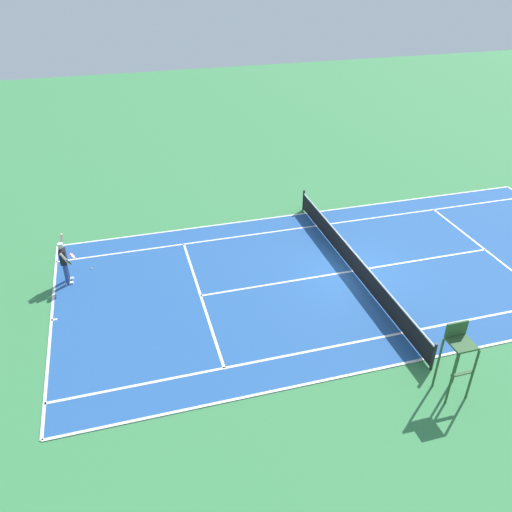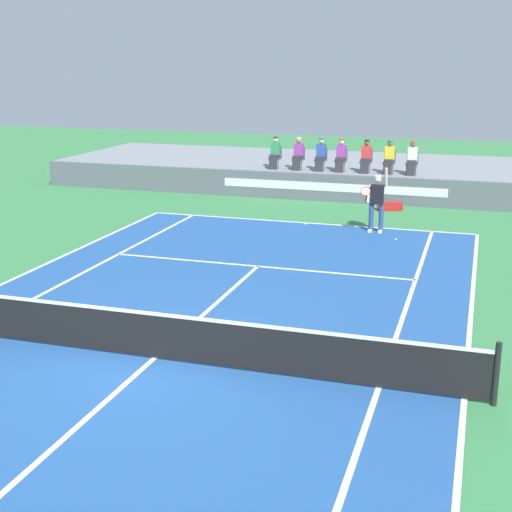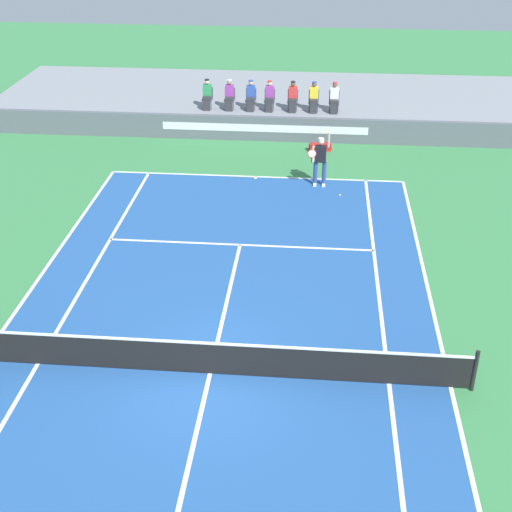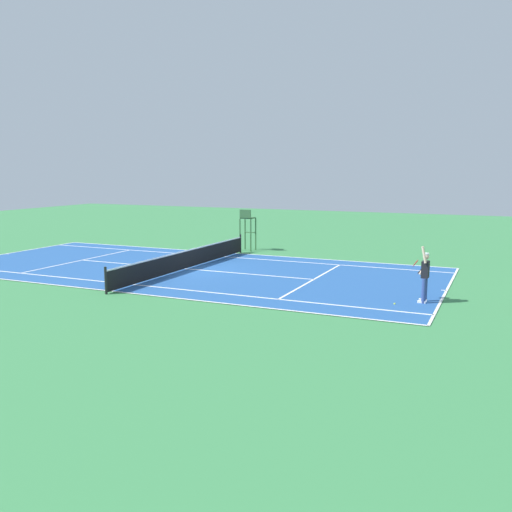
% 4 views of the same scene
% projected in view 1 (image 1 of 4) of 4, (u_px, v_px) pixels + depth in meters
% --- Properties ---
extents(ground_plane, '(80.00, 80.00, 0.00)m').
position_uv_depth(ground_plane, '(353.00, 272.00, 21.64)').
color(ground_plane, '#387F47').
extents(court, '(11.08, 23.88, 0.03)m').
position_uv_depth(court, '(353.00, 271.00, 21.63)').
color(court, '#235193').
rests_on(court, ground).
extents(net, '(11.98, 0.10, 1.07)m').
position_uv_depth(net, '(354.00, 261.00, 21.37)').
color(net, black).
rests_on(net, ground).
extents(tennis_player, '(0.77, 0.62, 2.08)m').
position_uv_depth(tennis_player, '(64.00, 261.00, 20.45)').
color(tennis_player, navy).
rests_on(tennis_player, ground).
extents(tennis_ball, '(0.07, 0.07, 0.07)m').
position_uv_depth(tennis_ball, '(92.00, 269.00, 21.77)').
color(tennis_ball, '#D1E533').
rests_on(tennis_ball, ground).
extents(umpire_chair, '(0.77, 0.77, 2.44)m').
position_uv_depth(umpire_chair, '(458.00, 352.00, 15.18)').
color(umpire_chair, '#2D562D').
rests_on(umpire_chair, ground).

